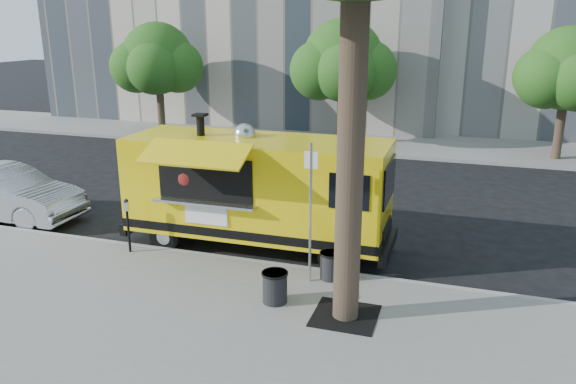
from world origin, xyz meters
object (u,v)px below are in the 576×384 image
trash_bin_left (275,286)px  sign_post (311,205)px  far_tree_b (343,61)px  far_tree_a (158,59)px  sedan (6,194)px  trash_bin_right (331,265)px  parking_meter (128,219)px  far_tree_c (568,69)px  food_truck (256,189)px

trash_bin_left → sign_post: bearing=70.6°
far_tree_b → trash_bin_left: (2.15, -15.37, -3.35)m
far_tree_a → sedan: bearing=-80.5°
trash_bin_left → trash_bin_right: size_ratio=1.06×
far_tree_a → trash_bin_left: far_tree_a is taller
sedan → far_tree_b: bearing=-27.6°
parking_meter → far_tree_b: bearing=81.9°
parking_meter → trash_bin_right: (4.95, 0.05, -0.51)m
far_tree_b → trash_bin_left: bearing=-82.0°
far_tree_a → sign_post: 18.14m
far_tree_c → parking_meter: (-11.00, -13.75, -2.74)m
sign_post → food_truck: (-1.87, 1.72, -0.30)m
far_tree_a → parking_meter: size_ratio=4.01×
trash_bin_left → trash_bin_right: (0.80, 1.37, -0.02)m
far_tree_a → trash_bin_left: size_ratio=8.45×
sign_post → trash_bin_left: bearing=-109.4°
far_tree_a → trash_bin_right: far_tree_a is taller
sedan → trash_bin_left: sedan is taller
parking_meter → trash_bin_right: parking_meter is taller
far_tree_b → far_tree_c: bearing=-1.9°
far_tree_b → parking_meter: size_ratio=4.12×
food_truck → sedan: bearing=-179.1°
far_tree_a → sedan: (2.07, -12.30, -3.02)m
food_truck → trash_bin_left: size_ratio=10.57×
far_tree_a → sign_post: far_tree_a is taller
far_tree_a → parking_meter: (7.00, -13.65, -2.79)m
far_tree_b → far_tree_a: bearing=-177.5°
far_tree_a → parking_meter: bearing=-62.9°
far_tree_b → far_tree_c: size_ratio=1.06×
food_truck → far_tree_c: bearing=55.3°
parking_meter → trash_bin_left: (4.15, -1.32, -0.49)m
far_tree_c → parking_meter: bearing=-128.7°
parking_meter → trash_bin_left: 4.39m
far_tree_a → far_tree_b: bearing=2.5°
far_tree_b → trash_bin_right: 14.70m
far_tree_a → food_truck: bearing=-51.4°
far_tree_b → trash_bin_right: far_tree_b is taller
sign_post → food_truck: bearing=137.4°
sign_post → parking_meter: (-4.55, 0.20, -0.87)m
food_truck → trash_bin_right: (2.27, -1.47, -1.08)m
far_tree_b → food_truck: (0.68, -12.53, -2.28)m
sedan → trash_bin_right: bearing=-96.5°
far_tree_c → food_truck: (-8.32, -12.23, -2.17)m
food_truck → sedan: food_truck is taller
far_tree_c → parking_meter: 17.82m
parking_meter → trash_bin_left: parking_meter is taller
trash_bin_right → far_tree_a: bearing=131.3°
sedan → trash_bin_left: (9.09, -2.67, -0.27)m
far_tree_a → far_tree_c: (18.00, 0.10, -0.06)m
far_tree_a → trash_bin_left: 18.96m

